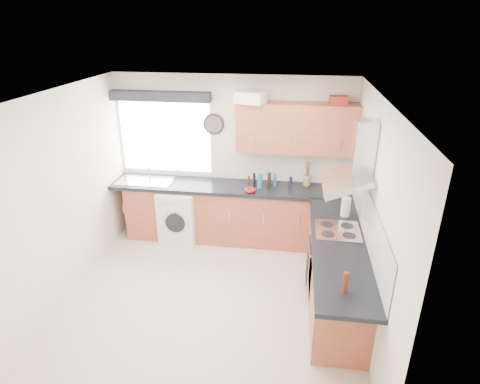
% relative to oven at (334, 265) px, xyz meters
% --- Properties ---
extents(ground_plane, '(3.60, 3.60, 0.00)m').
position_rel_oven_xyz_m(ground_plane, '(-1.50, -0.30, -0.42)').
color(ground_plane, beige).
extents(ceiling, '(3.60, 3.60, 0.02)m').
position_rel_oven_xyz_m(ceiling, '(-1.50, -0.30, 2.08)').
color(ceiling, white).
rests_on(ceiling, wall_back).
extents(wall_back, '(3.60, 0.02, 2.50)m').
position_rel_oven_xyz_m(wall_back, '(-1.50, 1.50, 0.82)').
color(wall_back, silver).
rests_on(wall_back, ground_plane).
extents(wall_front, '(3.60, 0.02, 2.50)m').
position_rel_oven_xyz_m(wall_front, '(-1.50, -2.10, 0.82)').
color(wall_front, silver).
rests_on(wall_front, ground_plane).
extents(wall_left, '(0.02, 3.60, 2.50)m').
position_rel_oven_xyz_m(wall_left, '(-3.30, -0.30, 0.82)').
color(wall_left, silver).
rests_on(wall_left, ground_plane).
extents(wall_right, '(0.02, 3.60, 2.50)m').
position_rel_oven_xyz_m(wall_right, '(0.30, -0.30, 0.82)').
color(wall_right, silver).
rests_on(wall_right, ground_plane).
extents(window, '(1.40, 0.02, 1.10)m').
position_rel_oven_xyz_m(window, '(-2.55, 1.49, 1.12)').
color(window, silver).
rests_on(window, wall_back).
extents(window_blind, '(1.50, 0.18, 0.14)m').
position_rel_oven_xyz_m(window_blind, '(-2.55, 1.40, 1.76)').
color(window_blind, black).
rests_on(window_blind, wall_back).
extents(splashback, '(0.01, 3.00, 0.54)m').
position_rel_oven_xyz_m(splashback, '(0.29, 0.00, 0.75)').
color(splashback, white).
rests_on(splashback, wall_right).
extents(base_cab_back, '(3.00, 0.58, 0.86)m').
position_rel_oven_xyz_m(base_cab_back, '(-1.60, 1.21, 0.01)').
color(base_cab_back, brown).
rests_on(base_cab_back, ground_plane).
extents(base_cab_corner, '(0.60, 0.60, 0.86)m').
position_rel_oven_xyz_m(base_cab_corner, '(0.00, 1.20, 0.01)').
color(base_cab_corner, brown).
rests_on(base_cab_corner, ground_plane).
extents(base_cab_right, '(0.58, 2.10, 0.86)m').
position_rel_oven_xyz_m(base_cab_right, '(0.01, -0.15, 0.01)').
color(base_cab_right, brown).
rests_on(base_cab_right, ground_plane).
extents(worktop_back, '(3.60, 0.62, 0.05)m').
position_rel_oven_xyz_m(worktop_back, '(-1.50, 1.20, 0.46)').
color(worktop_back, black).
rests_on(worktop_back, base_cab_back).
extents(worktop_right, '(0.62, 2.42, 0.05)m').
position_rel_oven_xyz_m(worktop_right, '(0.00, -0.30, 0.46)').
color(worktop_right, black).
rests_on(worktop_right, base_cab_right).
extents(sink, '(0.84, 0.46, 0.10)m').
position_rel_oven_xyz_m(sink, '(-2.83, 1.20, 0.52)').
color(sink, beige).
rests_on(sink, worktop_back).
extents(oven, '(0.56, 0.58, 0.85)m').
position_rel_oven_xyz_m(oven, '(0.00, 0.00, 0.00)').
color(oven, black).
rests_on(oven, ground_plane).
extents(hob_plate, '(0.52, 0.52, 0.01)m').
position_rel_oven_xyz_m(hob_plate, '(0.00, 0.00, 0.49)').
color(hob_plate, beige).
rests_on(hob_plate, worktop_right).
extents(extractor_hood, '(0.52, 0.78, 0.66)m').
position_rel_oven_xyz_m(extractor_hood, '(0.10, -0.00, 1.34)').
color(extractor_hood, beige).
rests_on(extractor_hood, wall_right).
extents(upper_cabinets, '(1.70, 0.35, 0.70)m').
position_rel_oven_xyz_m(upper_cabinets, '(-0.55, 1.32, 1.38)').
color(upper_cabinets, brown).
rests_on(upper_cabinets, wall_back).
extents(washing_machine, '(0.62, 0.60, 0.84)m').
position_rel_oven_xyz_m(washing_machine, '(-2.26, 1.10, -0.01)').
color(washing_machine, silver).
rests_on(washing_machine, ground_plane).
extents(wall_clock, '(0.32, 0.04, 0.32)m').
position_rel_oven_xyz_m(wall_clock, '(-1.78, 1.46, 1.35)').
color(wall_clock, black).
rests_on(wall_clock, wall_back).
extents(casserole, '(0.45, 0.38, 0.16)m').
position_rel_oven_xyz_m(casserole, '(-1.20, 1.22, 1.81)').
color(casserole, silver).
rests_on(casserole, upper_cabinets).
extents(storage_box, '(0.25, 0.21, 0.11)m').
position_rel_oven_xyz_m(storage_box, '(-0.01, 1.35, 1.78)').
color(storage_box, '#A72821').
rests_on(storage_box, upper_cabinets).
extents(utensil_pot, '(0.12, 0.12, 0.15)m').
position_rel_oven_xyz_m(utensil_pot, '(-0.35, 1.40, 0.56)').
color(utensil_pot, gray).
rests_on(utensil_pot, worktop_back).
extents(kitchen_roll, '(0.11, 0.11, 0.25)m').
position_rel_oven_xyz_m(kitchen_roll, '(0.12, 0.42, 0.61)').
color(kitchen_roll, silver).
rests_on(kitchen_roll, worktop_right).
extents(tomato_cluster, '(0.16, 0.16, 0.06)m').
position_rel_oven_xyz_m(tomato_cluster, '(-1.17, 1.00, 0.52)').
color(tomato_cluster, '#AE0B0E').
rests_on(tomato_cluster, worktop_back).
extents(jar_0, '(0.05, 0.05, 0.24)m').
position_rel_oven_xyz_m(jar_0, '(-0.91, 1.18, 0.61)').
color(jar_0, black).
rests_on(jar_0, worktop_back).
extents(jar_1, '(0.05, 0.05, 0.12)m').
position_rel_oven_xyz_m(jar_1, '(-0.59, 1.38, 0.54)').
color(jar_1, '#15154A').
rests_on(jar_1, worktop_back).
extents(jar_2, '(0.04, 0.04, 0.11)m').
position_rel_oven_xyz_m(jar_2, '(-1.23, 1.35, 0.54)').
color(jar_2, maroon).
rests_on(jar_2, worktop_back).
extents(jar_3, '(0.05, 0.05, 0.12)m').
position_rel_oven_xyz_m(jar_3, '(-0.35, 1.35, 0.54)').
color(jar_3, '#A18F37').
rests_on(jar_3, worktop_back).
extents(jar_4, '(0.05, 0.05, 0.19)m').
position_rel_oven_xyz_m(jar_4, '(-0.83, 1.28, 0.58)').
color(jar_4, '#1B6085').
rests_on(jar_4, worktop_back).
extents(jar_5, '(0.07, 0.07, 0.22)m').
position_rel_oven_xyz_m(jar_5, '(-1.04, 1.18, 0.60)').
color(jar_5, '#1D628D').
rests_on(jar_5, worktop_back).
extents(jar_6, '(0.04, 0.04, 0.21)m').
position_rel_oven_xyz_m(jar_6, '(-1.13, 1.22, 0.59)').
color(jar_6, black).
rests_on(jar_6, worktop_back).
extents(bottle_0, '(0.05, 0.05, 0.21)m').
position_rel_oven_xyz_m(bottle_0, '(-0.03, -1.17, 0.59)').
color(bottle_0, '#601F14').
rests_on(bottle_0, worktop_right).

